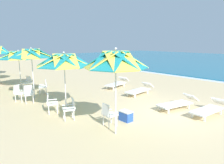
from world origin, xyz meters
TOP-DOWN VIEW (x-y plane):
  - ground_plane at (0.00, 0.00)m, footprint 80.00×80.00m
  - beach_umbrella_0 at (0.03, -2.94)m, footprint 2.07×2.07m
  - plastic_chair_0 at (-0.59, -2.72)m, footprint 0.48×0.51m
  - beach_umbrella_1 at (-3.09, -3.02)m, footprint 2.39×2.39m
  - plastic_chair_1 at (-2.12, -3.38)m, footprint 0.57×0.59m
  - plastic_chair_2 at (-3.29, -3.63)m, footprint 0.58×0.60m
  - beach_umbrella_2 at (-6.09, -3.25)m, footprint 2.23×2.23m
  - plastic_chair_3 at (-6.65, -2.44)m, footprint 0.59×0.61m
  - plastic_chair_4 at (-5.53, -3.74)m, footprint 0.57×0.54m
  - plastic_chair_5 at (-6.06, -4.03)m, footprint 0.63×0.62m
  - beach_umbrella_3 at (-8.94, -2.99)m, footprint 2.57×2.57m
  - plastic_chair_6 at (-8.48, -2.74)m, footprint 0.55×0.57m
  - sun_lounger_0 at (1.34, 1.22)m, footprint 0.80×2.19m
  - sun_lounger_1 at (0.03, 0.96)m, footprint 1.06×2.23m
  - sun_lounger_2 at (-2.88, 1.69)m, footprint 0.85×2.20m
  - sun_lounger_3 at (-5.13, 2.01)m, footprint 1.11×2.23m
  - cooler_box at (-0.55, -1.86)m, footprint 0.50×0.34m

SIDE VIEW (x-z plane):
  - ground_plane at x=0.00m, z-range 0.00..0.00m
  - cooler_box at x=-0.55m, z-range 0.00..0.40m
  - sun_lounger_0 at x=1.34m, z-range -0.03..0.59m
  - sun_lounger_1 at x=0.03m, z-range -0.03..0.59m
  - sun_lounger_2 at x=-2.88m, z-range -0.03..0.59m
  - sun_lounger_3 at x=-5.13m, z-range -0.03..0.59m
  - plastic_chair_0 at x=-0.59m, z-range 0.06..0.93m
  - plastic_chair_1 at x=-2.12m, z-range 0.06..0.93m
  - plastic_chair_2 at x=-3.29m, z-range 0.06..0.93m
  - plastic_chair_3 at x=-6.65m, z-range 0.06..0.93m
  - plastic_chair_4 at x=-5.53m, z-range 0.06..0.93m
  - plastic_chair_5 at x=-6.06m, z-range 0.06..0.93m
  - plastic_chair_6 at x=-8.48m, z-range 0.06..0.93m
  - beach_umbrella_3 at x=-8.94m, z-range 0.92..3.44m
  - beach_umbrella_1 at x=-3.09m, z-range 0.93..3.55m
  - beach_umbrella_2 at x=-6.09m, z-range 1.03..3.76m
  - beach_umbrella_0 at x=0.03m, z-range 1.02..3.88m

